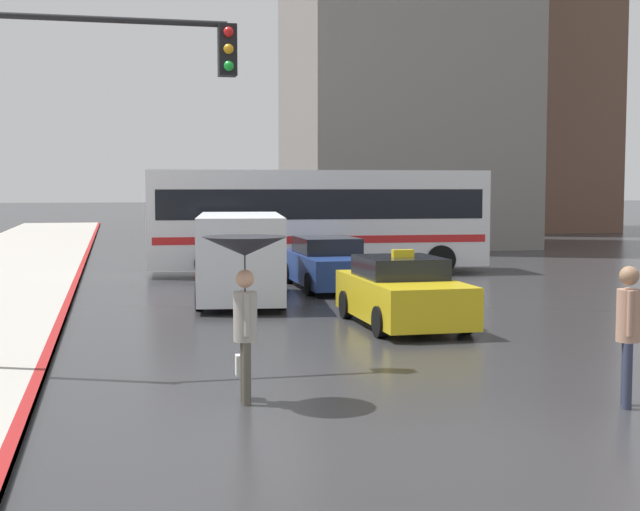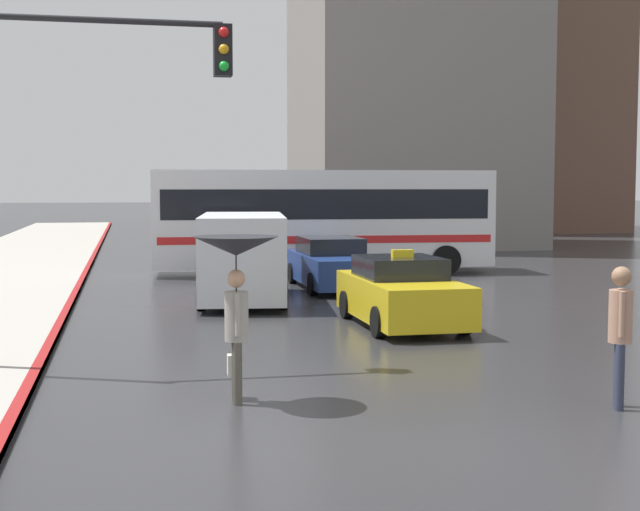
{
  "view_description": "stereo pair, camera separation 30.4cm",
  "coord_description": "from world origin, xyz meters",
  "px_view_note": "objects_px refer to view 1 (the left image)",
  "views": [
    {
      "loc": [
        -3.58,
        -9.05,
        2.87
      ],
      "look_at": [
        0.65,
        9.23,
        1.4
      ],
      "focal_mm": 50.0,
      "sensor_mm": 36.0,
      "label": 1
    },
    {
      "loc": [
        -3.29,
        -9.12,
        2.87
      ],
      "look_at": [
        0.65,
        9.23,
        1.4
      ],
      "focal_mm": 50.0,
      "sensor_mm": 36.0,
      "label": 2
    }
  ],
  "objects_px": {
    "ambulance_van": "(240,253)",
    "taxi": "(402,293)",
    "city_bus": "(317,216)",
    "pedestrian_man": "(628,323)",
    "pedestrian_with_umbrella": "(245,267)",
    "sedan_red": "(328,264)",
    "traffic_light": "(87,113)"
  },
  "relations": [
    {
      "from": "taxi",
      "to": "pedestrian_man",
      "type": "bearing_deg",
      "value": 95.62
    },
    {
      "from": "city_bus",
      "to": "sedan_red",
      "type": "bearing_deg",
      "value": -5.36
    },
    {
      "from": "ambulance_van",
      "to": "traffic_light",
      "type": "bearing_deg",
      "value": 73.82
    },
    {
      "from": "taxi",
      "to": "pedestrian_with_umbrella",
      "type": "distance_m",
      "value": 7.19
    },
    {
      "from": "taxi",
      "to": "ambulance_van",
      "type": "xyz_separation_m",
      "value": [
        -2.7,
        4.56,
        0.53
      ]
    },
    {
      "from": "city_bus",
      "to": "pedestrian_man",
      "type": "relative_size",
      "value": 6.03
    },
    {
      "from": "taxi",
      "to": "pedestrian_with_umbrella",
      "type": "relative_size",
      "value": 1.85
    },
    {
      "from": "ambulance_van",
      "to": "pedestrian_with_umbrella",
      "type": "distance_m",
      "value": 10.47
    },
    {
      "from": "pedestrian_with_umbrella",
      "to": "pedestrian_man",
      "type": "distance_m",
      "value": 5.02
    },
    {
      "from": "ambulance_van",
      "to": "taxi",
      "type": "bearing_deg",
      "value": 128.22
    },
    {
      "from": "taxi",
      "to": "pedestrian_man",
      "type": "height_order",
      "value": "pedestrian_man"
    },
    {
      "from": "ambulance_van",
      "to": "pedestrian_with_umbrella",
      "type": "xyz_separation_m",
      "value": [
        -1.38,
        -10.37,
        0.61
      ]
    },
    {
      "from": "traffic_light",
      "to": "city_bus",
      "type": "bearing_deg",
      "value": 64.42
    },
    {
      "from": "taxi",
      "to": "traffic_light",
      "type": "distance_m",
      "value": 7.65
    },
    {
      "from": "taxi",
      "to": "traffic_light",
      "type": "relative_size",
      "value": 0.72
    },
    {
      "from": "taxi",
      "to": "pedestrian_with_umbrella",
      "type": "xyz_separation_m",
      "value": [
        -4.08,
        -5.81,
        1.14
      ]
    },
    {
      "from": "pedestrian_with_umbrella",
      "to": "taxi",
      "type": "bearing_deg",
      "value": -33.8
    },
    {
      "from": "sedan_red",
      "to": "ambulance_van",
      "type": "relative_size",
      "value": 0.9
    },
    {
      "from": "taxi",
      "to": "pedestrian_man",
      "type": "xyz_separation_m",
      "value": [
        0.7,
        -7.13,
        0.44
      ]
    },
    {
      "from": "sedan_red",
      "to": "city_bus",
      "type": "relative_size",
      "value": 0.43
    },
    {
      "from": "ambulance_van",
      "to": "pedestrian_with_umbrella",
      "type": "relative_size",
      "value": 2.41
    },
    {
      "from": "taxi",
      "to": "sedan_red",
      "type": "height_order",
      "value": "taxi"
    },
    {
      "from": "city_bus",
      "to": "pedestrian_man",
      "type": "bearing_deg",
      "value": 3.26
    },
    {
      "from": "city_bus",
      "to": "traffic_light",
      "type": "distance_m",
      "value": 16.06
    },
    {
      "from": "ambulance_van",
      "to": "pedestrian_man",
      "type": "relative_size",
      "value": 2.89
    },
    {
      "from": "taxi",
      "to": "city_bus",
      "type": "relative_size",
      "value": 0.37
    },
    {
      "from": "taxi",
      "to": "pedestrian_with_umbrella",
      "type": "height_order",
      "value": "pedestrian_with_umbrella"
    },
    {
      "from": "ambulance_van",
      "to": "pedestrian_man",
      "type": "bearing_deg",
      "value": 113.79
    },
    {
      "from": "pedestrian_with_umbrella",
      "to": "traffic_light",
      "type": "relative_size",
      "value": 0.39
    },
    {
      "from": "pedestrian_with_umbrella",
      "to": "ambulance_van",
      "type": "bearing_deg",
      "value": -6.26
    },
    {
      "from": "sedan_red",
      "to": "traffic_light",
      "type": "xyz_separation_m",
      "value": [
        -6.21,
        -10.1,
        3.31
      ]
    },
    {
      "from": "city_bus",
      "to": "traffic_light",
      "type": "bearing_deg",
      "value": -22.14
    }
  ]
}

